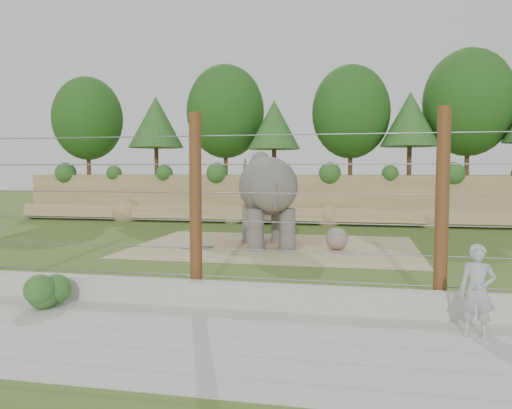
% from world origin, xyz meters
% --- Properties ---
extents(ground, '(90.00, 90.00, 0.00)m').
position_xyz_m(ground, '(0.00, 0.00, 0.00)').
color(ground, '#3F6223').
rests_on(ground, ground).
extents(back_embankment, '(30.00, 5.52, 8.77)m').
position_xyz_m(back_embankment, '(0.59, 12.68, 3.97)').
color(back_embankment, olive).
rests_on(back_embankment, ground).
extents(dirt_patch, '(10.00, 7.00, 0.02)m').
position_xyz_m(dirt_patch, '(0.50, 3.00, 0.01)').
color(dirt_patch, tan).
rests_on(dirt_patch, ground).
extents(drain_grate, '(1.00, 0.60, 0.03)m').
position_xyz_m(drain_grate, '(-2.12, 2.09, 0.04)').
color(drain_grate, '#262628').
rests_on(drain_grate, dirt_patch).
extents(elephant, '(3.07, 4.57, 3.41)m').
position_xyz_m(elephant, '(0.21, 3.09, 1.70)').
color(elephant, '#5D5752').
rests_on(elephant, ground).
extents(stone_ball, '(0.77, 0.77, 0.77)m').
position_xyz_m(stone_ball, '(2.72, 2.67, 0.41)').
color(stone_ball, gray).
rests_on(stone_ball, dirt_patch).
extents(retaining_wall, '(26.00, 0.35, 0.50)m').
position_xyz_m(retaining_wall, '(0.00, -5.00, 0.25)').
color(retaining_wall, beige).
rests_on(retaining_wall, ground).
extents(walkway, '(26.00, 4.00, 0.01)m').
position_xyz_m(walkway, '(0.00, -7.00, 0.01)').
color(walkway, beige).
rests_on(walkway, ground).
extents(barrier_fence, '(20.26, 0.26, 4.00)m').
position_xyz_m(barrier_fence, '(0.00, -4.50, 2.00)').
color(barrier_fence, brown).
rests_on(barrier_fence, ground).
extents(walkway_shrub, '(0.65, 0.65, 0.65)m').
position_xyz_m(walkway_shrub, '(-2.82, -5.80, 0.33)').
color(walkway_shrub, '#1B551C').
rests_on(walkway_shrub, walkway).
extents(zookeeper, '(0.65, 0.51, 1.55)m').
position_xyz_m(zookeeper, '(5.35, -5.96, 0.79)').
color(zookeeper, '#ABAFB4').
rests_on(zookeeper, walkway).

